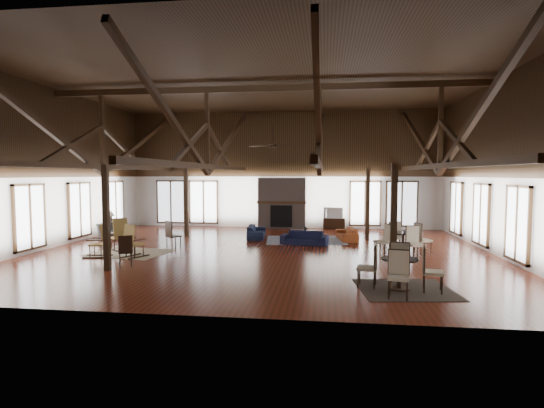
# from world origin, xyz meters

# --- Properties ---
(floor) EXTENTS (16.00, 16.00, 0.00)m
(floor) POSITION_xyz_m (0.00, 0.00, 0.00)
(floor) COLOR maroon
(floor) RESTS_ON ground
(ceiling) EXTENTS (16.00, 14.00, 0.02)m
(ceiling) POSITION_xyz_m (0.00, 0.00, 6.00)
(ceiling) COLOR black
(ceiling) RESTS_ON wall_back
(wall_back) EXTENTS (16.00, 0.02, 6.00)m
(wall_back) POSITION_xyz_m (0.00, 7.00, 3.00)
(wall_back) COLOR silver
(wall_back) RESTS_ON floor
(wall_front) EXTENTS (16.00, 0.02, 6.00)m
(wall_front) POSITION_xyz_m (0.00, -7.00, 3.00)
(wall_front) COLOR silver
(wall_front) RESTS_ON floor
(wall_left) EXTENTS (0.02, 14.00, 6.00)m
(wall_left) POSITION_xyz_m (-8.00, 0.00, 3.00)
(wall_left) COLOR silver
(wall_left) RESTS_ON floor
(wall_right) EXTENTS (0.02, 14.00, 6.00)m
(wall_right) POSITION_xyz_m (8.00, 0.00, 3.00)
(wall_right) COLOR silver
(wall_right) RESTS_ON floor
(roof_truss) EXTENTS (15.60, 14.07, 3.14)m
(roof_truss) POSITION_xyz_m (0.00, 0.00, 4.03)
(roof_truss) COLOR black
(roof_truss) RESTS_ON wall_back
(post_grid) EXTENTS (8.16, 7.16, 3.05)m
(post_grid) POSITION_xyz_m (0.00, 0.00, 1.52)
(post_grid) COLOR black
(post_grid) RESTS_ON floor
(fireplace) EXTENTS (2.50, 0.69, 2.60)m
(fireplace) POSITION_xyz_m (0.00, 6.67, 1.29)
(fireplace) COLOR #66554E
(fireplace) RESTS_ON floor
(ceiling_fan) EXTENTS (1.60, 1.60, 0.75)m
(ceiling_fan) POSITION_xyz_m (0.50, -1.00, 3.73)
(ceiling_fan) COLOR black
(ceiling_fan) RESTS_ON roof_truss
(sofa_navy_front) EXTENTS (1.91, 1.02, 0.53)m
(sofa_navy_front) POSITION_xyz_m (1.40, 1.71, 0.26)
(sofa_navy_front) COLOR black
(sofa_navy_front) RESTS_ON floor
(sofa_navy_left) EXTENTS (1.87, 0.87, 0.53)m
(sofa_navy_left) POSITION_xyz_m (-0.76, 3.25, 0.26)
(sofa_navy_left) COLOR black
(sofa_navy_left) RESTS_ON floor
(sofa_orange) EXTENTS (1.80, 0.91, 0.50)m
(sofa_orange) POSITION_xyz_m (3.13, 3.15, 0.25)
(sofa_orange) COLOR #93411C
(sofa_orange) RESTS_ON floor
(coffee_table) EXTENTS (1.13, 0.70, 0.41)m
(coffee_table) POSITION_xyz_m (1.24, 2.91, 0.35)
(coffee_table) COLOR #59311A
(coffee_table) RESTS_ON floor
(vase) EXTENTS (0.22, 0.22, 0.19)m
(vase) POSITION_xyz_m (1.39, 2.86, 0.50)
(vase) COLOR #B2B2B2
(vase) RESTS_ON coffee_table
(armchair) EXTENTS (1.25, 1.20, 0.63)m
(armchair) POSITION_xyz_m (-7.03, 2.45, 0.32)
(armchair) COLOR #28282A
(armchair) RESTS_ON floor
(side_table_lamp) EXTENTS (0.44, 0.44, 1.11)m
(side_table_lamp) POSITION_xyz_m (-7.53, 3.37, 0.42)
(side_table_lamp) COLOR black
(side_table_lamp) RESTS_ON floor
(rocking_chair_a) EXTENTS (0.99, 0.99, 1.18)m
(rocking_chair_a) POSITION_xyz_m (-5.23, -0.34, 0.56)
(rocking_chair_a) COLOR olive
(rocking_chair_a) RESTS_ON floor
(rocking_chair_b) EXTENTS (0.78, 0.98, 1.12)m
(rocking_chair_b) POSITION_xyz_m (-4.14, -1.65, 0.53)
(rocking_chair_b) COLOR olive
(rocking_chair_b) RESTS_ON floor
(rocking_chair_c) EXTENTS (0.93, 0.59, 1.11)m
(rocking_chair_c) POSITION_xyz_m (-5.22, -1.68, 0.52)
(rocking_chair_c) COLOR olive
(rocking_chair_c) RESTS_ON floor
(side_chair_a) EXTENTS (0.62, 0.62, 1.05)m
(side_chair_a) POSITION_xyz_m (-3.43, 0.07, 0.61)
(side_chair_a) COLOR black
(side_chair_a) RESTS_ON floor
(side_chair_b) EXTENTS (0.55, 0.55, 0.96)m
(side_chair_b) POSITION_xyz_m (-3.70, -2.99, 0.56)
(side_chair_b) COLOR black
(side_chair_b) RESTS_ON floor
(cafe_table_near) EXTENTS (2.06, 2.06, 1.05)m
(cafe_table_near) POSITION_xyz_m (3.99, -4.52, 0.53)
(cafe_table_near) COLOR black
(cafe_table_near) RESTS_ON floor
(cafe_table_far) EXTENTS (2.08, 2.08, 1.07)m
(cafe_table_far) POSITION_xyz_m (4.88, 0.03, 0.53)
(cafe_table_far) COLOR black
(cafe_table_far) RESTS_ON floor
(cup_near) EXTENTS (0.16, 0.16, 0.10)m
(cup_near) POSITION_xyz_m (4.09, -4.51, 0.81)
(cup_near) COLOR #B2B2B2
(cup_near) RESTS_ON cafe_table_near
(cup_far) EXTENTS (0.15, 0.15, 0.10)m
(cup_far) POSITION_xyz_m (4.91, -0.04, 0.82)
(cup_far) COLOR #B2B2B2
(cup_far) RESTS_ON cafe_table_far
(tv_console) EXTENTS (1.09, 0.41, 0.54)m
(tv_console) POSITION_xyz_m (2.65, 6.75, 0.27)
(tv_console) COLOR black
(tv_console) RESTS_ON floor
(television) EXTENTS (0.97, 0.26, 0.55)m
(television) POSITION_xyz_m (2.62, 6.75, 0.82)
(television) COLOR #B2B2B2
(television) RESTS_ON tv_console
(rug_tan) EXTENTS (2.86, 2.41, 0.01)m
(rug_tan) POSITION_xyz_m (-4.61, -0.85, 0.01)
(rug_tan) COLOR tan
(rug_tan) RESTS_ON floor
(rug_navy) EXTENTS (3.50, 2.78, 0.01)m
(rug_navy) POSITION_xyz_m (1.40, 2.83, 0.01)
(rug_navy) COLOR #181F45
(rug_navy) RESTS_ON floor
(rug_dark) EXTENTS (2.42, 2.25, 0.01)m
(rug_dark) POSITION_xyz_m (4.14, -4.54, 0.01)
(rug_dark) COLOR #2A231C
(rug_dark) RESTS_ON floor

